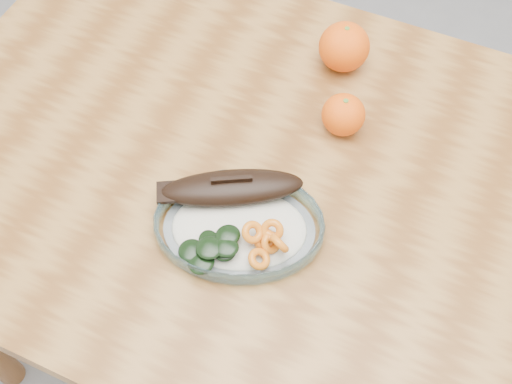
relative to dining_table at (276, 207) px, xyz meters
The scene contains 5 objects.
ground 0.65m from the dining_table, ahead, with size 3.00×3.00×0.00m, color slate.
dining_table is the anchor object (origin of this frame).
plated_meal 0.16m from the dining_table, 97.31° to the right, with size 0.57×0.57×0.08m.
orange_left 0.29m from the dining_table, 87.56° to the left, with size 0.09×0.09×0.09m, color #E33E04.
orange_right 0.19m from the dining_table, 65.04° to the left, with size 0.07×0.07×0.07m, color #E33E04.
Camera 1 is at (0.19, -0.52, 1.57)m, focal length 45.00 mm.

